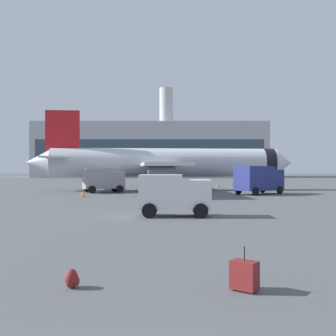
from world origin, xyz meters
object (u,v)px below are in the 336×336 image
at_px(airplane_at_gate, 164,163).
at_px(cargo_van, 174,193).
at_px(service_truck, 103,179).
at_px(safety_cone_near, 263,189).
at_px(fuel_truck, 259,179).
at_px(safety_cone_mid, 209,185).
at_px(traveller_backpack, 72,279).
at_px(safety_cone_far, 218,185).
at_px(rolling_suitcase, 244,275).
at_px(safety_cone_outer, 83,194).

relative_size(airplane_at_gate, cargo_van, 8.10).
relative_size(service_truck, safety_cone_near, 7.34).
bearing_deg(service_truck, fuel_truck, -10.29).
relative_size(service_truck, safety_cone_mid, 8.33).
height_order(fuel_truck, cargo_van, fuel_truck).
relative_size(safety_cone_near, safety_cone_mid, 1.14).
distance_m(service_truck, traveller_backpack, 40.02).
bearing_deg(service_truck, safety_cone_near, 5.13).
distance_m(safety_cone_far, traveller_backpack, 52.95).
distance_m(cargo_van, safety_cone_far, 37.47).
distance_m(airplane_at_gate, service_truck, 9.07).
height_order(airplane_at_gate, service_truck, airplane_at_gate).
xyz_separation_m(fuel_truck, safety_cone_far, (-2.80, 15.77, -1.46)).
bearing_deg(safety_cone_near, service_truck, -174.87).
height_order(airplane_at_gate, safety_cone_far, airplane_at_gate).
height_order(fuel_truck, rolling_suitcase, fuel_truck).
height_order(service_truck, safety_cone_mid, service_truck).
bearing_deg(safety_cone_mid, safety_cone_outer, -123.18).
xyz_separation_m(fuel_truck, cargo_van, (-9.80, -21.02, -0.32)).
distance_m(safety_cone_outer, rolling_suitcase, 33.89).
bearing_deg(safety_cone_far, service_truck, -141.00).
relative_size(cargo_van, safety_cone_outer, 6.99).
xyz_separation_m(cargo_van, safety_cone_outer, (-9.22, 16.64, -1.14)).
relative_size(service_truck, safety_cone_far, 8.45).
height_order(service_truck, traveller_backpack, service_truck).
distance_m(fuel_truck, safety_cone_far, 16.08).
height_order(fuel_truck, safety_cone_near, fuel_truck).
bearing_deg(safety_cone_far, safety_cone_near, -67.57).
relative_size(safety_cone_mid, safety_cone_far, 1.01).
bearing_deg(service_truck, cargo_van, -70.96).
xyz_separation_m(cargo_van, safety_cone_mid, (6.01, 39.92, -1.14)).
relative_size(cargo_van, safety_cone_mid, 6.97).
relative_size(safety_cone_far, rolling_suitcase, 0.57).
bearing_deg(safety_cone_outer, cargo_van, -61.01).
xyz_separation_m(safety_cone_near, safety_cone_mid, (-5.40, 13.82, -0.04)).
distance_m(service_truck, safety_cone_near, 19.92).
height_order(cargo_van, traveller_backpack, cargo_van).
xyz_separation_m(cargo_van, rolling_suitcase, (1.61, -15.48, -1.06)).
xyz_separation_m(fuel_truck, traveller_backpack, (-12.51, -36.29, -1.54)).
bearing_deg(safety_cone_mid, airplane_at_gate, -123.74).
xyz_separation_m(service_truck, fuel_truck, (18.20, -3.30, 0.16)).
xyz_separation_m(airplane_at_gate, traveller_backpack, (-1.61, -44.55, -3.42)).
xyz_separation_m(service_truck, cargo_van, (8.39, -24.33, -0.16)).
height_order(airplane_at_gate, safety_cone_near, airplane_at_gate).
relative_size(safety_cone_mid, rolling_suitcase, 0.58).
relative_size(airplane_at_gate, safety_cone_mid, 56.45).
height_order(safety_cone_outer, rolling_suitcase, rolling_suitcase).
distance_m(cargo_van, traveller_backpack, 15.55).
relative_size(service_truck, traveller_backpack, 11.00).
xyz_separation_m(service_truck, safety_cone_mid, (14.41, 15.59, -1.30)).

